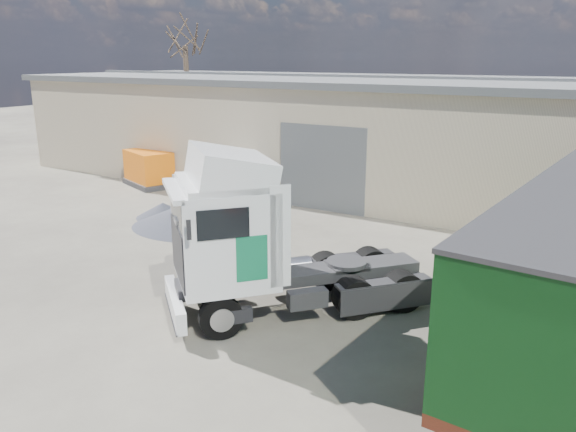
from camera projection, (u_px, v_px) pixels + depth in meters
The scene contains 7 objects.
ground at pixel (209, 306), 14.76m from camera, with size 120.00×120.00×0.00m, color black.
warehouse at pixel (309, 127), 30.16m from camera, with size 30.60×12.60×5.42m.
bare_tree at pixel (184, 32), 38.01m from camera, with size 4.00×4.00×9.60m.
tractor_unit at pixel (258, 245), 13.89m from camera, with size 5.99×6.36×4.33m.
panel_van at pixel (217, 187), 24.24m from camera, with size 1.72×4.11×1.67m.
orange_skip at pixel (149, 171), 28.26m from camera, with size 3.26×2.64×1.76m.
gravel_heap at pixel (189, 215), 21.49m from camera, with size 6.16×5.55×1.00m.
Camera 1 is at (8.82, -10.49, 6.32)m, focal length 35.00 mm.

